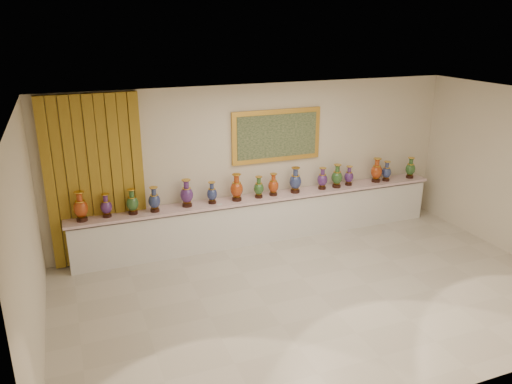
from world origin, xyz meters
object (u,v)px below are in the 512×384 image
counter (264,218)px  vase_1 (106,207)px  vase_2 (132,203)px  vase_0 (81,208)px

counter → vase_1: bearing=-179.8°
counter → vase_2: vase_2 is taller
vase_0 → vase_2: size_ratio=1.14×
counter → vase_2: 2.56m
vase_0 → vase_1: 0.42m
vase_2 → vase_1: bearing=176.3°
vase_0 → vase_2: 0.85m
vase_0 → vase_1: (0.41, 0.04, -0.05)m
counter → vase_0: (-3.32, -0.05, 0.70)m
vase_1 → vase_2: size_ratio=0.91×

